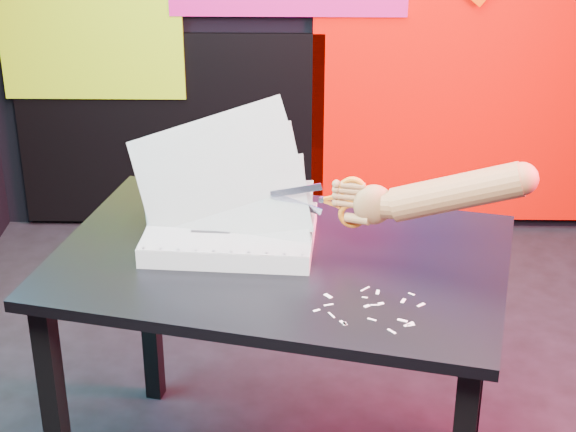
{
  "coord_description": "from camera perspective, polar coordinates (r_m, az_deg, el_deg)",
  "views": [
    {
      "loc": [
        -0.18,
        -2.35,
        1.9
      ],
      "look_at": [
        -0.22,
        -0.22,
        0.87
      ],
      "focal_mm": 60.0,
      "sensor_mm": 36.0,
      "label": 1
    }
  ],
  "objects": [
    {
      "name": "room",
      "position": [
        2.42,
        5.48,
        12.53
      ],
      "size": [
        3.01,
        3.01,
        2.71
      ],
      "color": "black",
      "rests_on": "ground"
    },
    {
      "name": "backdrop",
      "position": [
        3.93,
        4.64,
        11.83
      ],
      "size": [
        2.88,
        0.05,
        2.08
      ],
      "color": "#EB0800",
      "rests_on": "ground"
    },
    {
      "name": "work_table",
      "position": [
        2.49,
        -0.45,
        -4.3
      ],
      "size": [
        1.28,
        1.0,
        0.75
      ],
      "rotation": [
        0.0,
        0.0,
        -0.23
      ],
      "color": "black",
      "rests_on": "ground"
    },
    {
      "name": "printout_stack",
      "position": [
        2.49,
        -3.44,
        -0.86
      ],
      "size": [
        0.5,
        0.34,
        0.39
      ],
      "rotation": [
        0.0,
        0.0,
        -0.07
      ],
      "color": "silver",
      "rests_on": "work_table"
    },
    {
      "name": "scissors",
      "position": [
        2.4,
        3.44,
        0.84
      ],
      "size": [
        0.24,
        0.06,
        0.14
      ],
      "rotation": [
        0.0,
        0.0,
        -0.22
      ],
      "color": "silver",
      "rests_on": "printout_stack"
    },
    {
      "name": "hand_forearm",
      "position": [
        2.36,
        9.12,
        1.3
      ],
      "size": [
        0.47,
        0.15,
        0.2
      ],
      "rotation": [
        0.0,
        0.0,
        -0.22
      ],
      "color": "#9D683F",
      "rests_on": "work_table"
    },
    {
      "name": "paper_clippings",
      "position": [
        2.22,
        5.08,
        -5.54
      ],
      "size": [
        0.26,
        0.21,
        0.0
      ],
      "color": "white",
      "rests_on": "work_table"
    }
  ]
}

